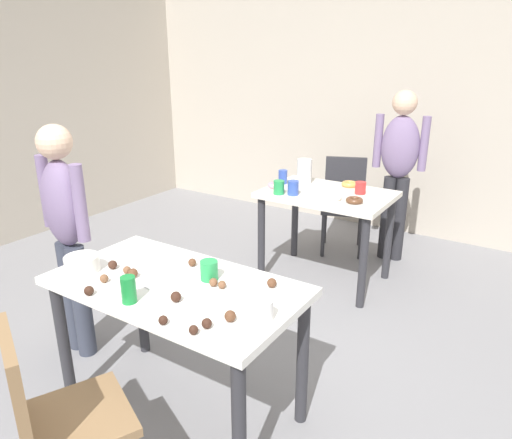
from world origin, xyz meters
name	(u,v)px	position (x,y,z in m)	size (l,w,h in m)	color
ground_plane	(221,404)	(0.00, 0.00, 0.00)	(6.40, 6.40, 0.00)	gray
wall_back	(413,106)	(0.00, 3.20, 1.30)	(6.40, 0.10, 2.60)	#BCB2A3
dining_table_near	(177,302)	(-0.15, -0.14, 0.64)	(1.23, 0.67, 0.75)	white
dining_table_far	(327,207)	(-0.19, 1.69, 0.63)	(0.99, 0.70, 0.75)	silver
chair_near_table	(53,414)	(-0.15, -0.84, 0.50)	(0.53, 0.53, 0.87)	olive
chair_far_table	(344,199)	(-0.33, 2.39, 0.50)	(0.52, 0.52, 0.87)	#2D2D33
person_girl_near	(66,225)	(-1.04, -0.07, 0.85)	(0.46, 0.24, 1.43)	#383D4C
person_adult_far	(399,162)	(0.14, 2.40, 0.90)	(0.46, 0.25, 1.50)	#28282D
mixing_bowl	(82,263)	(-0.63, -0.29, 0.79)	(0.17, 0.17, 0.08)	white
soda_can	(129,290)	(-0.19, -0.39, 0.81)	(0.07, 0.07, 0.12)	#198438
fork_near	(148,288)	(-0.21, -0.25, 0.75)	(0.17, 0.02, 0.01)	silver
cup_near_0	(264,310)	(0.39, -0.19, 0.80)	(0.07, 0.07, 0.09)	white
cup_near_1	(209,270)	(-0.03, -0.02, 0.80)	(0.09, 0.09, 0.10)	green
cake_ball_0	(193,330)	(0.21, -0.43, 0.77)	(0.04, 0.04, 0.04)	#3D2319
cake_ball_1	(104,278)	(-0.43, -0.32, 0.77)	(0.04, 0.04, 0.04)	brown
cake_ball_2	(230,316)	(0.28, -0.28, 0.77)	(0.05, 0.05, 0.05)	brown
cake_ball_3	(127,270)	(-0.41, -0.19, 0.77)	(0.04, 0.04, 0.04)	brown
cake_ball_4	(213,282)	(0.03, -0.07, 0.77)	(0.04, 0.04, 0.04)	brown
cake_ball_5	(163,320)	(0.06, -0.44, 0.77)	(0.04, 0.04, 0.04)	#3D2319
cake_ball_6	(272,283)	(0.27, 0.07, 0.77)	(0.05, 0.05, 0.05)	brown
cake_ball_7	(133,273)	(-0.35, -0.21, 0.77)	(0.05, 0.05, 0.05)	brown
cake_ball_8	(113,265)	(-0.52, -0.20, 0.77)	(0.05, 0.05, 0.05)	#3D2319
cake_ball_9	(207,323)	(0.23, -0.37, 0.77)	(0.04, 0.04, 0.04)	#3D2319
cake_ball_10	(176,297)	(-0.02, -0.27, 0.77)	(0.05, 0.05, 0.05)	#3D2319
cake_ball_11	(222,285)	(0.08, -0.06, 0.77)	(0.04, 0.04, 0.04)	brown
cake_ball_12	(192,262)	(-0.20, 0.05, 0.77)	(0.04, 0.04, 0.04)	brown
cake_ball_13	(89,291)	(-0.39, -0.44, 0.77)	(0.04, 0.04, 0.04)	#3D2319
pitcher_far	(304,171)	(-0.48, 1.84, 0.85)	(0.12, 0.12, 0.20)	white
cup_far_0	(360,188)	(0.04, 1.78, 0.80)	(0.08, 0.08, 0.09)	red
cup_far_1	(279,187)	(-0.49, 1.43, 0.80)	(0.08, 0.08, 0.11)	green
cup_far_2	(293,188)	(-0.39, 1.47, 0.81)	(0.09, 0.09, 0.11)	#3351B2
cup_far_3	(283,177)	(-0.62, 1.72, 0.81)	(0.07, 0.07, 0.12)	#3351B2
donut_far_0	(354,200)	(0.09, 1.54, 0.77)	(0.13, 0.13, 0.04)	brown
donut_far_1	(335,198)	(-0.06, 1.53, 0.77)	(0.10, 0.10, 0.03)	white
donut_far_2	(349,184)	(-0.11, 1.94, 0.77)	(0.13, 0.13, 0.04)	gold
donut_far_3	(275,185)	(-0.61, 1.59, 0.77)	(0.13, 0.13, 0.04)	pink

